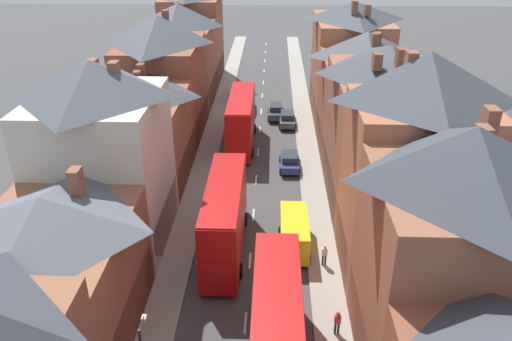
{
  "coord_description": "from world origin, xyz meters",
  "views": [
    {
      "loc": [
        1.41,
        -10.2,
        21.54
      ],
      "look_at": [
        0.03,
        29.15,
        1.39
      ],
      "focal_mm": 35.0,
      "sensor_mm": 36.0,
      "label": 1
    }
  ],
  "objects": [
    {
      "name": "centre_line_dashes",
      "position": [
        0.0,
        36.0,
        0.01
      ],
      "size": [
        0.14,
        97.8,
        0.01
      ],
      "color": "silver",
      "rests_on": "ground"
    },
    {
      "name": "terrace_row_right",
      "position": [
        10.19,
        21.39,
        6.25
      ],
      "size": [
        8.0,
        65.76,
        14.86
      ],
      "color": "brown",
      "rests_on": "ground"
    },
    {
      "name": "double_decker_bus_far_approaching",
      "position": [
        1.79,
        8.49,
        2.82
      ],
      "size": [
        2.74,
        10.8,
        5.3
      ],
      "color": "red",
      "rests_on": "ground"
    },
    {
      "name": "pedestrian_mid_left",
      "position": [
        5.28,
        11.18,
        1.03
      ],
      "size": [
        0.36,
        0.22,
        1.61
      ],
      "color": "#23232D",
      "rests_on": "pavement_right"
    },
    {
      "name": "double_decker_bus_lead",
      "position": [
        -1.81,
        19.21,
        2.82
      ],
      "size": [
        2.74,
        10.8,
        5.3
      ],
      "color": "#B70F0F",
      "rests_on": "ground"
    },
    {
      "name": "pedestrian_mid_right",
      "position": [
        5.1,
        17.5,
        1.03
      ],
      "size": [
        0.36,
        0.22,
        1.61
      ],
      "color": "#23232D",
      "rests_on": "pavement_right"
    },
    {
      "name": "delivery_van",
      "position": [
        3.1,
        19.63,
        1.34
      ],
      "size": [
        2.2,
        5.2,
        2.41
      ],
      "color": "yellow",
      "rests_on": "ground"
    },
    {
      "name": "terrace_row_left",
      "position": [
        -10.19,
        28.1,
        6.03
      ],
      "size": [
        8.0,
        76.97,
        13.5
      ],
      "color": "brown",
      "rests_on": "ground"
    },
    {
      "name": "pavement_left",
      "position": [
        -5.1,
        38.0,
        0.07
      ],
      "size": [
        2.2,
        104.0,
        0.14
      ],
      "primitive_type": "cube",
      "color": "gray",
      "rests_on": "ground"
    },
    {
      "name": "pavement_right",
      "position": [
        5.1,
        38.0,
        0.07
      ],
      "size": [
        2.2,
        104.0,
        0.14
      ],
      "primitive_type": "cube",
      "color": "gray",
      "rests_on": "ground"
    },
    {
      "name": "car_parked_left_b",
      "position": [
        -3.1,
        53.34,
        0.85
      ],
      "size": [
        1.9,
        4.06,
        1.7
      ],
      "color": "#4C515B",
      "rests_on": "ground"
    },
    {
      "name": "car_parked_right_b",
      "position": [
        -1.8,
        48.17,
        0.84
      ],
      "size": [
        1.9,
        4.43,
        1.66
      ],
      "color": "black",
      "rests_on": "ground"
    },
    {
      "name": "car_near_blue",
      "position": [
        3.1,
        32.48,
        0.8
      ],
      "size": [
        1.9,
        4.21,
        1.58
      ],
      "color": "navy",
      "rests_on": "ground"
    },
    {
      "name": "double_decker_bus_mid_street",
      "position": [
        -1.81,
        37.8,
        2.82
      ],
      "size": [
        2.74,
        10.8,
        5.3
      ],
      "color": "red",
      "rests_on": "ground"
    },
    {
      "name": "car_mid_black",
      "position": [
        3.1,
        43.63,
        0.8
      ],
      "size": [
        1.9,
        4.51,
        1.58
      ],
      "color": "#4C515B",
      "rests_on": "ground"
    },
    {
      "name": "car_far_grey",
      "position": [
        1.8,
        45.93,
        0.84
      ],
      "size": [
        1.9,
        4.36,
        1.67
      ],
      "color": "#4C515B",
      "rests_on": "ground"
    }
  ]
}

